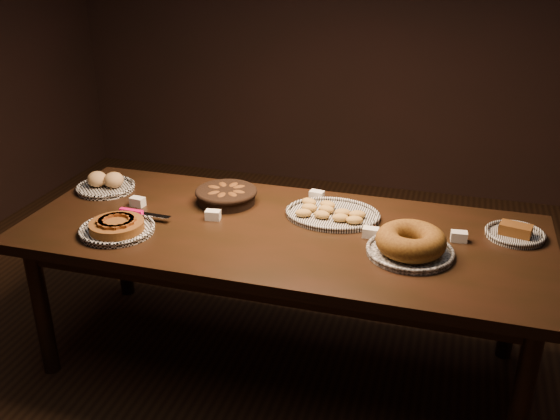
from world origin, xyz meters
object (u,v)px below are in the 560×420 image
(buffet_table, at_px, (282,243))
(apple_tart_plate, at_px, (117,227))
(madeleine_platter, at_px, (332,213))
(bundt_cake_plate, at_px, (410,244))

(buffet_table, height_order, apple_tart_plate, apple_tart_plate)
(madeleine_platter, height_order, bundt_cake_plate, bundt_cake_plate)
(apple_tart_plate, distance_m, bundt_cake_plate, 1.30)
(buffet_table, distance_m, apple_tart_plate, 0.75)
(madeleine_platter, bearing_deg, buffet_table, -146.23)
(apple_tart_plate, height_order, madeleine_platter, apple_tart_plate)
(madeleine_platter, bearing_deg, bundt_cake_plate, -46.00)
(buffet_table, bearing_deg, madeleine_platter, 45.09)
(apple_tart_plate, relative_size, bundt_cake_plate, 0.91)
(buffet_table, relative_size, madeleine_platter, 5.34)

